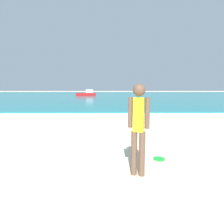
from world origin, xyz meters
TOP-DOWN VIEW (x-y plane):
  - water at (0.00, 45.97)m, footprint 160.00×60.00m
  - person_standing at (0.68, 7.30)m, footprint 0.39×0.23m
  - frisbee at (1.30, 8.07)m, footprint 0.26×0.26m
  - boat_far at (-4.57, 40.24)m, footprint 4.00×1.76m

SIDE VIEW (x-z plane):
  - frisbee at x=1.30m, z-range 0.00..0.03m
  - water at x=0.00m, z-range 0.00..0.06m
  - boat_far at x=-4.57m, z-range -0.14..1.17m
  - person_standing at x=0.68m, z-range 0.12..1.87m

